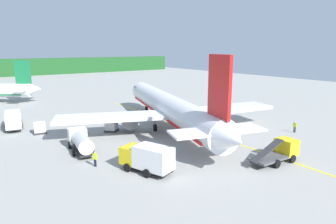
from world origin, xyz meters
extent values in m
cylinder|color=white|center=(29.55, 22.19, 3.50)|extent=(14.16, 35.54, 3.80)
cone|color=white|center=(35.16, 40.55, 3.50)|extent=(4.15, 3.35, 3.61)
cone|color=white|center=(23.82, 3.45, 3.90)|extent=(4.02, 4.00, 3.23)
cube|color=#192333|center=(34.52, 38.45, 4.36)|extent=(3.79, 3.24, 0.60)
cube|color=white|center=(20.22, 22.95, 2.83)|extent=(16.60, 10.67, 0.50)
cylinder|color=slate|center=(23.37, 23.87, 1.63)|extent=(3.04, 3.70, 2.20)
cube|color=white|center=(37.71, 17.61, 2.83)|extent=(16.62, 7.76, 0.50)
cylinder|color=slate|center=(35.61, 20.13, 1.63)|extent=(3.04, 3.70, 2.20)
cube|color=red|center=(24.73, 6.41, 8.65)|extent=(1.63, 4.31, 6.50)
cube|color=white|center=(24.73, 6.41, 3.90)|extent=(10.88, 6.10, 0.24)
cube|color=red|center=(29.55, 22.19, 2.46)|extent=(12.92, 32.04, 0.36)
cylinder|color=black|center=(33.55, 35.27, 0.55)|extent=(0.66, 1.15, 1.10)
cylinder|color=gray|center=(33.55, 35.27, 1.35)|extent=(0.20, 0.20, 0.50)
cylinder|color=black|center=(26.62, 21.52, 0.55)|extent=(0.66, 1.15, 1.10)
cylinder|color=gray|center=(26.62, 21.52, 1.35)|extent=(0.20, 0.20, 0.50)
cylinder|color=black|center=(31.60, 20.00, 0.55)|extent=(0.66, 1.15, 1.10)
cylinder|color=gray|center=(31.60, 20.00, 1.35)|extent=(0.20, 0.20, 0.50)
cone|color=white|center=(17.30, 58.34, 3.22)|extent=(3.71, 3.72, 2.67)
cube|color=#19723F|center=(15.24, 59.85, 7.15)|extent=(3.10, 2.39, 5.37)
cube|color=white|center=(15.24, 59.85, 3.22)|extent=(7.22, 8.49, 0.20)
cube|color=yellow|center=(9.57, 38.35, 1.50)|extent=(2.43, 2.09, 1.80)
cube|color=#192333|center=(9.68, 39.19, 1.86)|extent=(1.84, 0.33, 0.94)
cube|color=white|center=(9.11, 35.06, 1.73)|extent=(2.85, 5.10, 2.26)
cube|color=#262628|center=(9.23, 35.95, 0.52)|extent=(2.44, 6.79, 0.16)
cylinder|color=black|center=(8.44, 38.21, 0.45)|extent=(0.40, 0.93, 0.90)
cylinder|color=black|center=(10.61, 37.90, 0.45)|extent=(0.40, 0.93, 0.90)
cylinder|color=black|center=(8.02, 35.21, 0.45)|extent=(0.40, 0.93, 0.90)
cylinder|color=black|center=(10.20, 34.91, 0.45)|extent=(0.40, 0.93, 0.90)
cube|color=yellow|center=(32.47, 3.04, 1.50)|extent=(1.89, 2.27, 1.80)
cube|color=#192333|center=(33.32, 3.01, 1.86)|extent=(0.16, 1.85, 0.94)
cube|color=#4C4C51|center=(29.45, 3.17, 0.72)|extent=(4.32, 2.38, 0.24)
cube|color=#2D2D33|center=(29.05, 3.19, 1.70)|extent=(4.40, 1.08, 1.86)
cube|color=#262628|center=(30.35, 3.13, 0.52)|extent=(6.09, 1.79, 0.16)
cylinder|color=black|center=(32.21, 4.15, 0.45)|extent=(0.91, 0.32, 0.90)
cylinder|color=black|center=(32.12, 1.96, 0.45)|extent=(0.91, 0.32, 0.90)
cylinder|color=black|center=(29.50, 4.27, 0.45)|extent=(0.91, 0.32, 0.90)
cylinder|color=black|center=(29.41, 2.07, 0.45)|extent=(0.91, 0.32, 0.90)
cube|color=white|center=(14.56, 21.42, 1.50)|extent=(2.44, 2.10, 1.80)
cube|color=#192333|center=(14.69, 22.26, 1.86)|extent=(1.84, 0.35, 0.94)
cylinder|color=silver|center=(14.09, 18.20, 1.50)|extent=(2.44, 4.68, 1.80)
cube|color=#262628|center=(14.22, 19.09, 0.52)|extent=(2.48, 6.66, 0.16)
cylinder|color=black|center=(13.43, 21.28, 0.45)|extent=(0.41, 0.93, 0.90)
cylinder|color=black|center=(15.61, 20.96, 0.45)|extent=(0.41, 0.93, 0.90)
cylinder|color=black|center=(13.00, 18.36, 0.45)|extent=(0.41, 0.93, 0.90)
cylinder|color=black|center=(15.18, 18.04, 0.45)|extent=(0.41, 0.93, 0.90)
cube|color=yellow|center=(16.92, 11.15, 1.50)|extent=(2.68, 2.44, 1.80)
cube|color=#192333|center=(16.63, 11.95, 1.86)|extent=(1.76, 0.71, 0.94)
cube|color=white|center=(17.89, 8.49, 1.74)|extent=(3.39, 4.38, 2.27)
cube|color=#262628|center=(17.58, 9.34, 0.52)|extent=(3.38, 5.85, 0.16)
cylinder|color=black|center=(15.99, 10.50, 0.45)|extent=(0.57, 0.94, 0.90)
cylinder|color=black|center=(18.06, 11.25, 0.45)|extent=(0.57, 0.94, 0.90)
cylinder|color=black|center=(16.86, 8.12, 0.45)|extent=(0.57, 0.94, 0.90)
cylinder|color=black|center=(18.92, 8.87, 0.45)|extent=(0.57, 0.94, 0.90)
cube|color=#333338|center=(21.14, 25.37, 0.15)|extent=(2.48, 2.48, 0.30)
cube|color=silver|center=(21.14, 25.37, 1.08)|extent=(2.20, 2.20, 1.56)
cube|color=silver|center=(20.73, 25.01, 1.71)|extent=(1.52, 1.60, 0.57)
cube|color=#333338|center=(11.92, 30.64, 0.15)|extent=(2.04, 2.04, 0.30)
cube|color=silver|center=(11.92, 30.64, 1.00)|extent=(1.81, 1.81, 1.41)
cube|color=silver|center=(11.84, 30.09, 1.56)|extent=(1.68, 0.89, 0.57)
cylinder|color=#191E33|center=(13.77, 13.83, 0.42)|extent=(0.14, 0.14, 0.83)
cylinder|color=#191E33|center=(13.86, 13.67, 0.42)|extent=(0.14, 0.14, 0.83)
cube|color=#CCE519|center=(13.82, 13.75, 1.14)|extent=(0.41, 0.49, 0.62)
cube|color=silver|center=(13.82, 13.75, 1.18)|extent=(0.42, 0.50, 0.06)
sphere|color=tan|center=(13.82, 13.75, 1.57)|extent=(0.23, 0.23, 0.23)
cylinder|color=#CCE519|center=(13.68, 13.98, 1.18)|extent=(0.09, 0.09, 0.59)
cylinder|color=#CCE519|center=(13.95, 13.52, 1.18)|extent=(0.09, 0.09, 0.59)
cylinder|color=#191E33|center=(31.17, 11.94, 0.42)|extent=(0.14, 0.14, 0.84)
cylinder|color=#191E33|center=(31.05, 11.81, 0.42)|extent=(0.14, 0.14, 0.84)
cube|color=orange|center=(31.11, 11.88, 1.16)|extent=(0.47, 0.47, 0.63)
cube|color=silver|center=(31.11, 11.88, 1.19)|extent=(0.48, 0.48, 0.06)
sphere|color=tan|center=(31.11, 11.88, 1.59)|extent=(0.23, 0.23, 0.23)
cylinder|color=orange|center=(31.30, 12.07, 1.19)|extent=(0.09, 0.09, 0.60)
cylinder|color=orange|center=(30.92, 11.68, 1.19)|extent=(0.09, 0.09, 0.60)
cylinder|color=#191E33|center=(36.18, 15.69, 0.44)|extent=(0.14, 0.14, 0.87)
cylinder|color=#191E33|center=(36.01, 15.72, 0.44)|extent=(0.14, 0.14, 0.87)
cube|color=#CCE519|center=(36.09, 15.70, 1.20)|extent=(0.47, 0.28, 0.66)
cube|color=silver|center=(36.09, 15.70, 1.24)|extent=(0.48, 0.29, 0.06)
sphere|color=tan|center=(36.09, 15.70, 1.65)|extent=(0.24, 0.24, 0.24)
cylinder|color=#CCE519|center=(36.36, 15.66, 1.24)|extent=(0.09, 0.09, 0.62)
cylinder|color=#CCE519|center=(35.83, 15.74, 1.24)|extent=(0.09, 0.09, 0.62)
cylinder|color=#191E33|center=(43.45, 8.69, 0.42)|extent=(0.14, 0.14, 0.84)
cylinder|color=#191E33|center=(43.47, 8.52, 0.42)|extent=(0.14, 0.14, 0.84)
cube|color=#CCE519|center=(43.46, 8.60, 1.15)|extent=(0.28, 0.47, 0.63)
cube|color=silver|center=(43.46, 8.60, 1.19)|extent=(0.29, 0.48, 0.06)
sphere|color=tan|center=(43.46, 8.60, 1.58)|extent=(0.23, 0.23, 0.23)
cylinder|color=#CCE519|center=(43.42, 8.87, 1.19)|extent=(0.09, 0.09, 0.60)
cylinder|color=#CCE519|center=(43.50, 8.34, 1.19)|extent=(0.09, 0.09, 0.60)
cube|color=yellow|center=(32.20, 17.19, 0.01)|extent=(0.30, 60.00, 0.01)
camera|label=1|loc=(2.95, -14.81, 12.45)|focal=31.21mm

